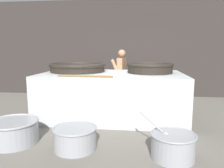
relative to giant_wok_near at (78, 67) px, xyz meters
name	(u,v)px	position (x,y,z in m)	size (l,w,h in m)	color
ground_plane	(112,116)	(0.87, -0.20, -1.16)	(60.00, 60.00, 0.00)	#666059
back_wall	(120,49)	(0.87, 2.39, 0.47)	(9.27, 0.24, 3.24)	#2D2826
hearth_platform	(112,95)	(0.87, -0.20, -0.64)	(3.27, 1.83, 1.04)	#B2B7B7
giant_wok_near	(78,67)	(0.00, 0.00, 0.00)	(1.37, 1.37, 0.22)	black
giant_wok_far	(150,68)	(1.75, -0.07, 0.01)	(1.08, 1.08, 0.23)	black
stirring_paddle	(87,76)	(0.47, -1.02, -0.10)	(1.13, 0.15, 0.04)	brown
cook	(121,75)	(1.01, 0.98, -0.30)	(0.43, 0.62, 1.58)	#8C6647
prep_bowl_vegetables	(173,144)	(1.99, -2.15, -0.95)	(0.83, 0.67, 0.64)	gray
prep_bowl_meat	(75,137)	(0.48, -2.02, -0.96)	(0.71, 0.71, 0.36)	gray
prep_bowl_extra	(13,131)	(-0.62, -1.91, -0.94)	(0.85, 0.85, 0.40)	gray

